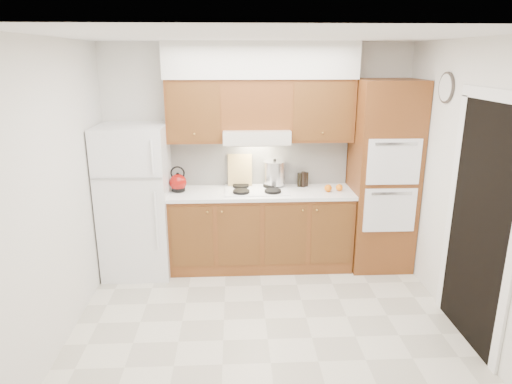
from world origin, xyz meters
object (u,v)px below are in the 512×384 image
oven_cabinet (382,176)px  kettle (178,182)px  stock_pot (274,173)px  fridge (136,201)px

oven_cabinet → kettle: bearing=178.9°
oven_cabinet → stock_pot: 1.26m
kettle → oven_cabinet: bearing=-9.3°
fridge → oven_cabinet: 2.86m
oven_cabinet → kettle: (-2.37, 0.04, -0.05)m
oven_cabinet → kettle: 2.37m
fridge → kettle: 0.52m
fridge → stock_pot: bearing=8.2°
kettle → stock_pot: 1.14m
oven_cabinet → stock_pot: bearing=171.1°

